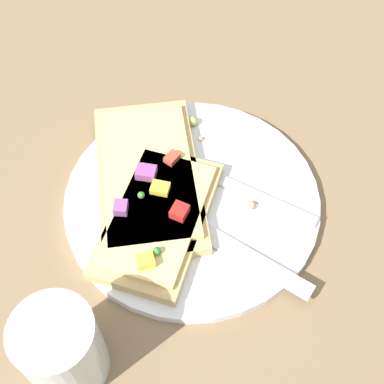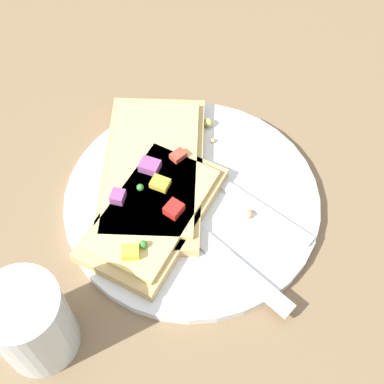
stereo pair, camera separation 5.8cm
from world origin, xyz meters
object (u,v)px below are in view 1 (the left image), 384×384
(pizza_slice_main, at_px, (148,176))
(pizza_slice_corner, at_px, (158,218))
(knife, at_px, (229,246))
(fork, at_px, (224,182))
(plate, at_px, (192,200))
(drinking_glass, at_px, (62,349))

(pizza_slice_main, distance_m, pizza_slice_corner, 0.06)
(knife, bearing_deg, fork, -54.41)
(knife, bearing_deg, plate, -24.96)
(fork, relative_size, knife, 0.86)
(plate, distance_m, fork, 0.04)
(pizza_slice_corner, xyz_separation_m, drinking_glass, (-0.09, 0.14, 0.03))
(plate, xyz_separation_m, drinking_glass, (-0.10, 0.19, 0.04))
(pizza_slice_main, bearing_deg, pizza_slice_corner, -175.08)
(pizza_slice_main, height_order, pizza_slice_corner, pizza_slice_main)
(fork, xyz_separation_m, drinking_glass, (-0.09, 0.23, 0.03))
(plate, height_order, pizza_slice_corner, pizza_slice_corner)
(knife, xyz_separation_m, pizza_slice_main, (0.12, 0.03, 0.01))
(pizza_slice_main, height_order, drinking_glass, drinking_glass)
(plate, relative_size, fork, 1.55)
(pizza_slice_main, bearing_deg, plate, -122.41)
(knife, relative_size, pizza_slice_corner, 1.11)
(pizza_slice_main, relative_size, drinking_glass, 2.44)
(drinking_glass, bearing_deg, plate, -63.27)
(plate, distance_m, knife, 0.07)
(pizza_slice_corner, height_order, drinking_glass, drinking_glass)
(pizza_slice_corner, bearing_deg, plate, 150.28)
(knife, distance_m, drinking_glass, 0.19)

